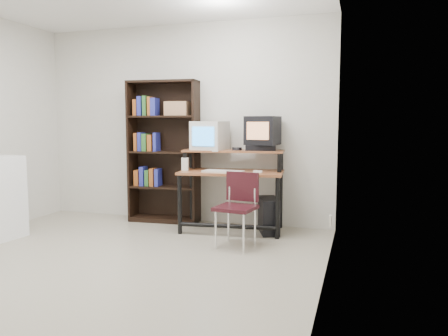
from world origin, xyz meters
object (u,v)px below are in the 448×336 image
(crt_monitor, at_px, (210,136))
(pc_tower, at_px, (269,215))
(computer_desk, at_px, (232,174))
(school_chair, at_px, (238,201))
(crt_tv, at_px, (263,131))
(bookshelf, at_px, (164,150))

(crt_monitor, relative_size, pc_tower, 0.95)
(computer_desk, bearing_deg, school_chair, -73.81)
(crt_tv, height_order, school_chair, crt_tv)
(pc_tower, relative_size, bookshelf, 0.24)
(crt_tv, relative_size, bookshelf, 0.22)
(school_chair, bearing_deg, pc_tower, 80.00)
(crt_monitor, xyz_separation_m, bookshelf, (-0.69, 0.14, -0.20))
(computer_desk, bearing_deg, pc_tower, -3.83)
(computer_desk, xyz_separation_m, pc_tower, (0.45, 0.02, -0.48))
(school_chair, bearing_deg, bookshelf, 154.30)
(crt_monitor, bearing_deg, school_chair, -45.25)
(computer_desk, height_order, pc_tower, computer_desk)
(school_chair, bearing_deg, crt_tv, 91.18)
(computer_desk, xyz_separation_m, crt_monitor, (-0.31, 0.09, 0.46))
(computer_desk, relative_size, bookshelf, 0.69)
(school_chair, bearing_deg, computer_desk, 120.52)
(crt_monitor, bearing_deg, computer_desk, -10.38)
(crt_tv, distance_m, bookshelf, 1.38)
(pc_tower, height_order, bookshelf, bookshelf)
(pc_tower, bearing_deg, school_chair, -129.01)
(pc_tower, relative_size, school_chair, 0.57)
(school_chair, distance_m, bookshelf, 1.58)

